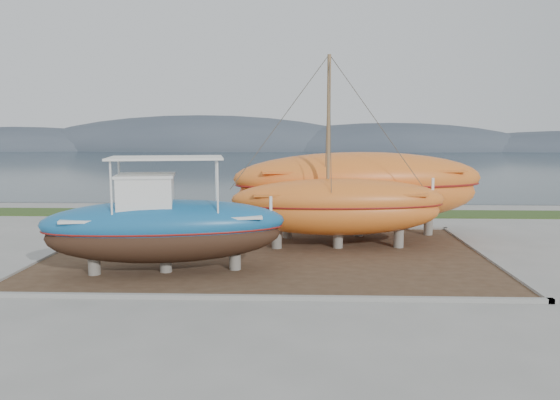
# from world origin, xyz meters

# --- Properties ---
(ground) EXTENTS (140.00, 140.00, 0.00)m
(ground) POSITION_xyz_m (0.00, 0.00, 0.00)
(ground) COLOR gray
(ground) RESTS_ON ground
(dirt_patch) EXTENTS (18.00, 12.00, 0.06)m
(dirt_patch) POSITION_xyz_m (0.00, 4.00, 0.03)
(dirt_patch) COLOR #422D1E
(dirt_patch) RESTS_ON ground
(curb_frame) EXTENTS (18.60, 12.60, 0.15)m
(curb_frame) POSITION_xyz_m (0.00, 4.00, 0.07)
(curb_frame) COLOR gray
(curb_frame) RESTS_ON ground
(grass_strip) EXTENTS (44.00, 3.00, 0.08)m
(grass_strip) POSITION_xyz_m (0.00, 15.50, 0.04)
(grass_strip) COLOR #284219
(grass_strip) RESTS_ON ground
(sea) EXTENTS (260.00, 100.00, 0.04)m
(sea) POSITION_xyz_m (0.00, 70.00, 0.00)
(sea) COLOR #192932
(sea) RESTS_ON ground
(mountain_ridge) EXTENTS (200.00, 36.00, 20.00)m
(mountain_ridge) POSITION_xyz_m (0.00, 125.00, 0.00)
(mountain_ridge) COLOR #333D49
(mountain_ridge) RESTS_ON ground
(blue_caique) EXTENTS (9.23, 4.32, 4.27)m
(blue_caique) POSITION_xyz_m (-3.58, 0.95, 2.20)
(blue_caique) COLOR #185E96
(blue_caique) RESTS_ON dirt_patch
(white_dinghy) EXTENTS (4.88, 3.42, 1.38)m
(white_dinghy) POSITION_xyz_m (-6.26, 6.06, 0.75)
(white_dinghy) COLOR white
(white_dinghy) RESTS_ON dirt_patch
(orange_sailboat) EXTENTS (9.64, 3.43, 8.43)m
(orange_sailboat) POSITION_xyz_m (3.09, 5.35, 4.28)
(orange_sailboat) COLOR orange
(orange_sailboat) RESTS_ON dirt_patch
(orange_bare_hull) EXTENTS (12.72, 5.37, 4.04)m
(orange_bare_hull) POSITION_xyz_m (4.30, 8.06, 2.08)
(orange_bare_hull) COLOR orange
(orange_bare_hull) RESTS_ON dirt_patch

